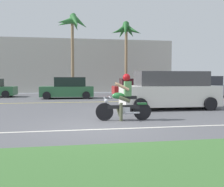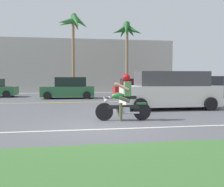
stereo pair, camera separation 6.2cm
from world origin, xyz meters
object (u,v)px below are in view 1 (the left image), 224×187
(parked_car_2, at_px, (138,88))
(palm_tree_0, at_px, (72,27))
(motorcyclist, at_px, (124,101))
(parked_car_3, at_px, (206,87))
(parked_car_1, at_px, (68,89))
(suv_nearby, at_px, (169,91))
(palm_tree_1, at_px, (126,33))

(parked_car_2, height_order, palm_tree_0, palm_tree_0)
(motorcyclist, xyz_separation_m, parked_car_2, (3.81, 11.95, -0.04))
(parked_car_3, bearing_deg, parked_car_1, 178.16)
(motorcyclist, distance_m, parked_car_1, 10.47)
(motorcyclist, height_order, parked_car_3, motorcyclist)
(motorcyclist, bearing_deg, parked_car_2, 72.33)
(parked_car_1, bearing_deg, suv_nearby, -55.48)
(palm_tree_0, distance_m, palm_tree_1, 5.16)
(suv_nearby, relative_size, parked_car_2, 1.12)
(suv_nearby, bearing_deg, motorcyclist, -134.84)
(parked_car_1, bearing_deg, parked_car_3, -1.84)
(parked_car_1, height_order, parked_car_2, parked_car_1)
(suv_nearby, xyz_separation_m, palm_tree_0, (-4.59, 10.57, 4.95))
(suv_nearby, height_order, parked_car_2, suv_nearby)
(parked_car_3, bearing_deg, palm_tree_1, 138.65)
(parked_car_2, bearing_deg, palm_tree_0, 163.23)
(parked_car_3, bearing_deg, parked_car_2, 158.31)
(parked_car_1, xyz_separation_m, palm_tree_0, (0.41, 3.30, 5.13))
(palm_tree_1, bearing_deg, motorcyclist, -103.06)
(suv_nearby, distance_m, palm_tree_1, 12.68)
(suv_nearby, xyz_separation_m, parked_car_2, (0.82, 8.94, -0.22))
(suv_nearby, relative_size, palm_tree_1, 0.74)
(parked_car_1, relative_size, parked_car_3, 0.89)
(motorcyclist, relative_size, parked_car_1, 0.52)
(motorcyclist, height_order, palm_tree_1, palm_tree_1)
(suv_nearby, bearing_deg, palm_tree_1, 87.90)
(suv_nearby, xyz_separation_m, palm_tree_1, (0.43, 11.74, 4.78))
(suv_nearby, distance_m, palm_tree_0, 12.54)
(suv_nearby, bearing_deg, palm_tree_0, 113.48)
(motorcyclist, relative_size, palm_tree_1, 0.30)
(motorcyclist, height_order, palm_tree_0, palm_tree_0)
(motorcyclist, relative_size, suv_nearby, 0.41)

